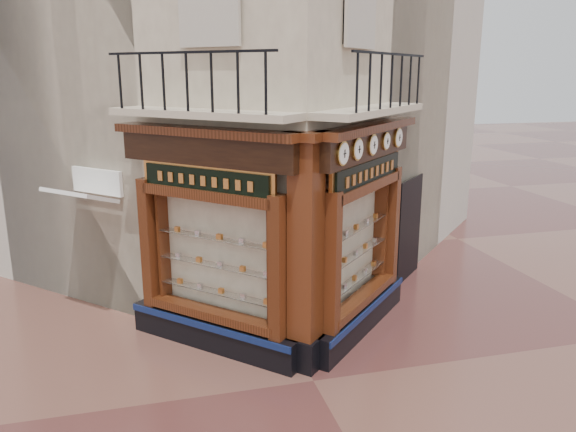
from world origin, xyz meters
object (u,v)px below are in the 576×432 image
object	(u,v)px
awning	(91,317)
signboard_right	(368,173)
clock_e	(398,138)
signboard_left	(206,180)
corner_pilaster	(306,257)
clock_b	(358,149)
clock_d	(386,141)
clock_c	(373,145)
clock_a	(343,153)

from	to	relation	value
awning	signboard_right	size ratio (longest dim) A/B	0.62
clock_e	awning	world-z (taller)	clock_e
awning	signboard_left	world-z (taller)	signboard_left
corner_pilaster	signboard_right	bearing A→B (deg)	-10.25
clock_b	clock_e	size ratio (longest dim) A/B	0.99
clock_b	clock_e	xyz separation A→B (m)	(1.38, 1.38, 0.00)
clock_d	signboard_left	distance (m)	3.43
clock_b	awning	distance (m)	6.45
corner_pilaster	signboard_right	xyz separation A→B (m)	(1.46, 1.01, 1.15)
awning	clock_c	bearing A→B (deg)	-157.40
corner_pilaster	clock_a	distance (m)	1.77
clock_c	clock_e	distance (m)	1.30
clock_b	clock_a	bearing A→B (deg)	180.00
clock_b	signboard_left	bearing A→B (deg)	120.73
clock_c	signboard_right	bearing A→B (deg)	44.55
signboard_right	clock_a	bearing A→B (deg)	-175.31
clock_a	clock_e	xyz separation A→B (m)	(1.79, 1.79, -0.00)
clock_e	awning	bearing A→B (deg)	123.77
clock_c	clock_e	size ratio (longest dim) A/B	0.98
awning	signboard_right	world-z (taller)	signboard_right
clock_d	signboard_left	size ratio (longest dim) A/B	0.17
clock_a	signboard_left	distance (m)	2.35
corner_pilaster	clock_e	xyz separation A→B (m)	(2.38, 1.77, 1.67)
clock_c	signboard_left	distance (m)	2.97
clock_b	clock_c	distance (m)	0.66
clock_b	clock_d	xyz separation A→B (m)	(0.92, 0.92, 0.00)
corner_pilaster	clock_a	xyz separation A→B (m)	(0.59, -0.02, 1.67)
clock_e	clock_b	bearing A→B (deg)	-180.00
clock_e	awning	xyz separation A→B (m)	(-6.06, 1.20, -3.62)
clock_b	clock_e	bearing A→B (deg)	0.00
corner_pilaster	clock_c	world-z (taller)	corner_pilaster
corner_pilaster	clock_e	world-z (taller)	corner_pilaster
signboard_left	corner_pilaster	bearing A→B (deg)	-169.75
corner_pilaster	clock_b	world-z (taller)	corner_pilaster
clock_d	signboard_left	world-z (taller)	clock_d
clock_b	clock_c	bearing A→B (deg)	0.00
clock_b	clock_c	xyz separation A→B (m)	(0.47, 0.47, 0.00)
corner_pilaster	clock_c	bearing A→B (deg)	-14.61
signboard_left	clock_e	bearing A→B (deg)	-123.81
clock_c	awning	xyz separation A→B (m)	(-5.14, 2.12, -3.62)
corner_pilaster	signboard_right	world-z (taller)	corner_pilaster
clock_b	signboard_right	bearing A→B (deg)	8.15
clock_a	clock_d	world-z (taller)	clock_a
clock_a	clock_e	size ratio (longest dim) A/B	1.02
clock_c	clock_d	size ratio (longest dim) A/B	1.14
corner_pilaster	clock_b	bearing A→B (deg)	-23.59
corner_pilaster	awning	size ratio (longest dim) A/B	2.96
signboard_right	clock_b	bearing A→B (deg)	-171.85
clock_a	clock_b	size ratio (longest dim) A/B	1.04
clock_c	awning	world-z (taller)	clock_c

